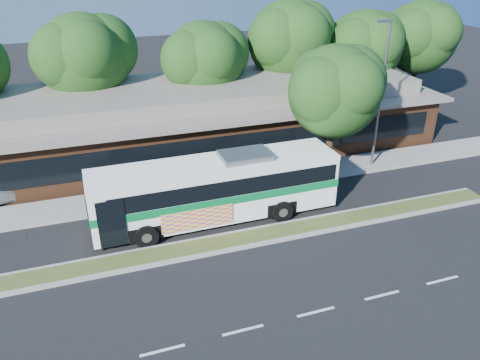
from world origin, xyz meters
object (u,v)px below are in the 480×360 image
Objects in this scene: lamp_post at (381,92)px; sidewalk_tree at (340,89)px; transit_bus at (217,185)px; sedan at (10,186)px.

lamp_post reaches higher than sidewalk_tree.
transit_bus is 11.98m from sedan.
sidewalk_tree reaches higher than transit_bus.
sedan is (-10.33, 5.93, -1.25)m from transit_bus.
sedan is 0.61× the size of sidewalk_tree.
lamp_post reaches higher than sedan.
transit_bus is 1.56× the size of sidewalk_tree.
transit_bus is 9.12m from sidewalk_tree.
lamp_post is 1.86× the size of sedan.
lamp_post is 1.13× the size of sidewalk_tree.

